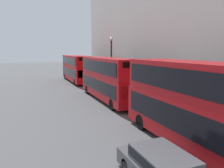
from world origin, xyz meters
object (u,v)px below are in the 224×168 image
object	(u,v)px
bus_leading	(204,105)
pedestrian	(95,78)
bus_second_in_queue	(108,77)
bus_third_in_queue	(76,67)

from	to	relation	value
bus_leading	pedestrian	xyz separation A→B (m)	(2.27, 24.46, -1.62)
bus_second_in_queue	bus_third_in_queue	bearing A→B (deg)	90.00
bus_leading	pedestrian	distance (m)	24.62
bus_leading	bus_third_in_queue	world-z (taller)	bus_leading
bus_third_in_queue	pedestrian	distance (m)	4.09
bus_second_in_queue	bus_third_in_queue	world-z (taller)	bus_second_in_queue
bus_leading	pedestrian	bearing A→B (deg)	84.70
bus_leading	bus_second_in_queue	world-z (taller)	bus_leading
bus_leading	bus_third_in_queue	bearing A→B (deg)	90.00
bus_second_in_queue	bus_third_in_queue	size ratio (longest dim) A/B	0.97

